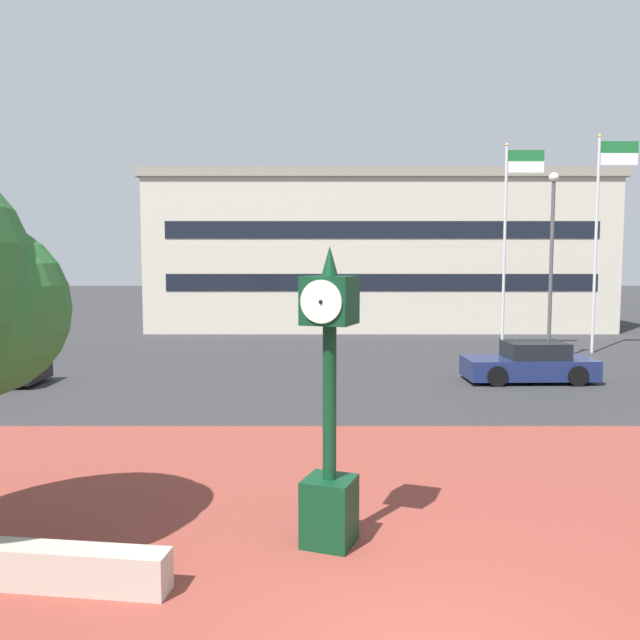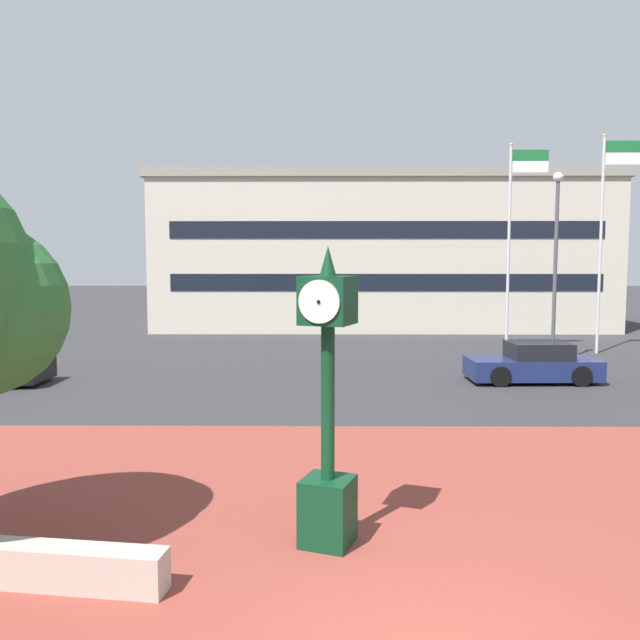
{
  "view_description": "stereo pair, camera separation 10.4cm",
  "coord_description": "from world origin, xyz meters",
  "px_view_note": "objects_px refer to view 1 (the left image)",
  "views": [
    {
      "loc": [
        -1.04,
        -5.83,
        3.82
      ],
      "look_at": [
        -1.02,
        3.02,
        3.04
      ],
      "focal_mm": 36.82,
      "sensor_mm": 36.0,
      "label": 1
    },
    {
      "loc": [
        -0.94,
        -5.83,
        3.82
      ],
      "look_at": [
        -1.02,
        3.02,
        3.04
      ],
      "focal_mm": 36.82,
      "sensor_mm": 36.0,
      "label": 2
    }
  ],
  "objects_px": {
    "civic_building": "(369,253)",
    "street_clock": "(328,418)",
    "flagpole_primary": "(507,231)",
    "street_lamp_post": "(550,249)",
    "flagpole_secondary": "(599,225)",
    "car_street_near": "(528,364)"
  },
  "relations": [
    {
      "from": "car_street_near",
      "to": "flagpole_primary",
      "type": "distance_m",
      "value": 8.12
    },
    {
      "from": "flagpole_secondary",
      "to": "street_lamp_post",
      "type": "height_order",
      "value": "flagpole_secondary"
    },
    {
      "from": "flagpole_primary",
      "to": "street_clock",
      "type": "bearing_deg",
      "value": -112.31
    },
    {
      "from": "car_street_near",
      "to": "civic_building",
      "type": "height_order",
      "value": "civic_building"
    },
    {
      "from": "car_street_near",
      "to": "flagpole_primary",
      "type": "bearing_deg",
      "value": -11.02
    },
    {
      "from": "civic_building",
      "to": "flagpole_primary",
      "type": "bearing_deg",
      "value": -72.82
    },
    {
      "from": "flagpole_primary",
      "to": "civic_building",
      "type": "xyz_separation_m",
      "value": [
        -4.59,
        14.86,
        -0.72
      ]
    },
    {
      "from": "flagpole_primary",
      "to": "street_lamp_post",
      "type": "xyz_separation_m",
      "value": [
        0.78,
        -2.89,
        -0.8
      ]
    },
    {
      "from": "street_clock",
      "to": "flagpole_secondary",
      "type": "height_order",
      "value": "flagpole_secondary"
    },
    {
      "from": "car_street_near",
      "to": "street_lamp_post",
      "type": "distance_m",
      "value": 5.62
    },
    {
      "from": "civic_building",
      "to": "street_clock",
      "type": "bearing_deg",
      "value": -95.3
    },
    {
      "from": "street_clock",
      "to": "flagpole_secondary",
      "type": "distance_m",
      "value": 22.36
    },
    {
      "from": "street_clock",
      "to": "street_lamp_post",
      "type": "xyz_separation_m",
      "value": [
        8.5,
        15.92,
        2.57
      ]
    },
    {
      "from": "street_clock",
      "to": "civic_building",
      "type": "xyz_separation_m",
      "value": [
        3.13,
        33.68,
        2.65
      ]
    },
    {
      "from": "street_clock",
      "to": "flagpole_primary",
      "type": "relative_size",
      "value": 0.46
    },
    {
      "from": "car_street_near",
      "to": "street_lamp_post",
      "type": "bearing_deg",
      "value": -28.4
    },
    {
      "from": "street_lamp_post",
      "to": "flagpole_secondary",
      "type": "bearing_deg",
      "value": 43.72
    },
    {
      "from": "street_lamp_post",
      "to": "street_clock",
      "type": "bearing_deg",
      "value": -118.11
    },
    {
      "from": "street_clock",
      "to": "flagpole_primary",
      "type": "xyz_separation_m",
      "value": [
        7.72,
        18.81,
        3.37
      ]
    },
    {
      "from": "flagpole_primary",
      "to": "street_lamp_post",
      "type": "distance_m",
      "value": 3.1
    },
    {
      "from": "car_street_near",
      "to": "flagpole_primary",
      "type": "height_order",
      "value": "flagpole_primary"
    },
    {
      "from": "street_clock",
      "to": "flagpole_secondary",
      "type": "xyz_separation_m",
      "value": [
        11.53,
        18.81,
        3.62
      ]
    }
  ]
}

